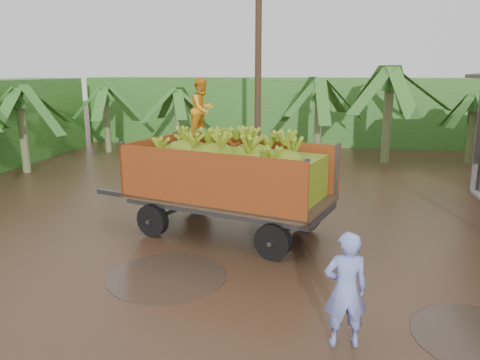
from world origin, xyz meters
name	(u,v)px	position (x,y,z in m)	size (l,w,h in m)	color
ground	(319,246)	(0.00, 0.00, 0.00)	(100.00, 100.00, 0.00)	black
hedge_north	(284,111)	(-2.00, 16.00, 1.80)	(22.00, 3.00, 3.60)	#2D661E
banana_trailer	(229,176)	(-2.21, 0.49, 1.46)	(6.78, 3.71, 3.81)	#B54A19
man_blue	(346,290)	(0.36, -4.03, 0.88)	(0.64, 0.42, 1.77)	#7A8ADE
utility_pole	(258,77)	(-2.37, 7.15, 3.76)	(1.20, 0.24, 7.41)	#47301E
banana_plants	(224,126)	(-3.77, 7.53, 1.87)	(24.32, 17.60, 4.27)	#2D661E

